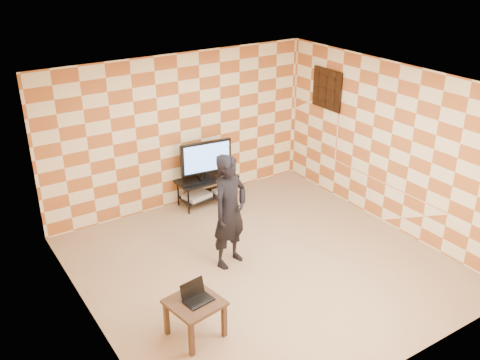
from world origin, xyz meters
The scene contains 14 objects.
floor centered at (0.00, 0.00, 0.00)m, with size 5.00×5.00×0.00m, color tan.
wall_back centered at (0.00, 2.50, 1.35)m, with size 5.00×0.02×2.70m, color #FFF0C1.
wall_front centered at (0.00, -2.50, 1.35)m, with size 5.00×0.02×2.70m, color #FFF0C1.
wall_left centered at (-2.50, 0.00, 1.35)m, with size 0.02×5.00×2.70m, color #FFF0C1.
wall_right centered at (2.50, 0.00, 1.35)m, with size 0.02×5.00×2.70m, color #FFF0C1.
ceiling centered at (0.00, 0.00, 2.70)m, with size 5.00×5.00×0.02m, color white.
wall_art centered at (2.47, 1.55, 1.95)m, with size 0.04×0.72×0.72m.
tv_stand centered at (0.32, 2.19, 0.37)m, with size 1.09×0.49×0.50m.
tv centered at (0.32, 2.19, 0.88)m, with size 0.94×0.21×0.69m.
dvd_player centered at (0.10, 2.17, 0.21)m, with size 0.46×0.33×0.08m, color #B4B4B7.
game_console centered at (0.54, 2.16, 0.20)m, with size 0.20×0.15×0.05m, color silver.
side_table centered at (-1.56, -0.81, 0.41)m, with size 0.68×0.68×0.50m.
laptop centered at (-1.52, -0.79, 0.55)m, with size 0.36×0.31×0.22m.
person centered at (-0.36, 0.31, 0.86)m, with size 0.63×0.41×1.72m, color black.
Camera 1 is at (-3.91, -5.42, 4.45)m, focal length 40.00 mm.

